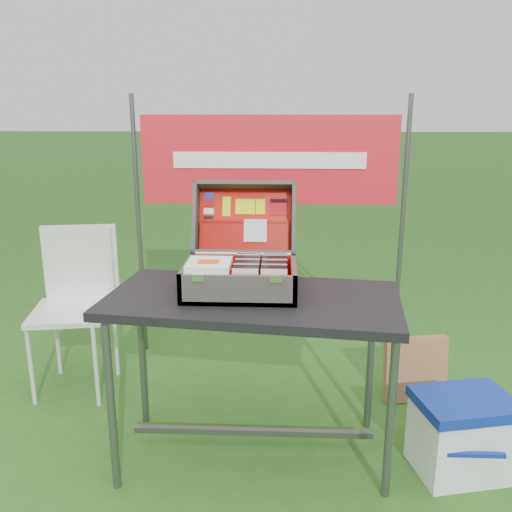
{
  "coord_description": "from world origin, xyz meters",
  "views": [
    {
      "loc": [
        0.08,
        -2.32,
        1.6
      ],
      "look_at": [
        -0.04,
        0.1,
        0.95
      ],
      "focal_mm": 38.0,
      "sensor_mm": 36.0,
      "label": 1
    }
  ],
  "objects_px": {
    "cooler": "(462,434)",
    "chair": "(72,314)",
    "suitcase": "(241,242)",
    "cardboard_box": "(415,369)",
    "table": "(253,378)"
  },
  "relations": [
    {
      "from": "suitcase",
      "to": "cooler",
      "type": "xyz_separation_m",
      "value": [
        1.01,
        -0.17,
        -0.84
      ]
    },
    {
      "from": "table",
      "to": "cardboard_box",
      "type": "relative_size",
      "value": 3.45
    },
    {
      "from": "suitcase",
      "to": "cooler",
      "type": "bearing_deg",
      "value": -9.81
    },
    {
      "from": "suitcase",
      "to": "cooler",
      "type": "distance_m",
      "value": 1.33
    },
    {
      "from": "cardboard_box",
      "to": "cooler",
      "type": "bearing_deg",
      "value": -93.23
    },
    {
      "from": "cardboard_box",
      "to": "chair",
      "type": "bearing_deg",
      "value": 170.46
    },
    {
      "from": "suitcase",
      "to": "chair",
      "type": "height_order",
      "value": "suitcase"
    },
    {
      "from": "suitcase",
      "to": "table",
      "type": "bearing_deg",
      "value": -59.67
    },
    {
      "from": "table",
      "to": "cooler",
      "type": "distance_m",
      "value": 0.98
    },
    {
      "from": "suitcase",
      "to": "chair",
      "type": "bearing_deg",
      "value": 154.25
    },
    {
      "from": "cardboard_box",
      "to": "suitcase",
      "type": "bearing_deg",
      "value": -162.93
    },
    {
      "from": "cooler",
      "to": "cardboard_box",
      "type": "height_order",
      "value": "cardboard_box"
    },
    {
      "from": "table",
      "to": "suitcase",
      "type": "distance_m",
      "value": 0.64
    },
    {
      "from": "table",
      "to": "suitcase",
      "type": "xyz_separation_m",
      "value": [
        -0.06,
        0.1,
        0.63
      ]
    },
    {
      "from": "cooler",
      "to": "chair",
      "type": "relative_size",
      "value": 0.44
    }
  ]
}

